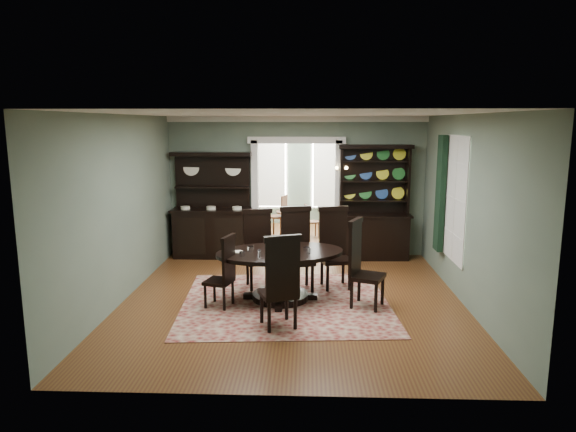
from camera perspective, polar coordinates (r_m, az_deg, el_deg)
name	(u,v)px	position (r m, az deg, el deg)	size (l,w,h in m)	color
room	(292,205)	(8.18, 0.48, 1.26)	(5.51, 6.01, 3.01)	brown
parlor	(299,174)	(13.63, 1.19, 4.66)	(3.51, 3.50, 3.01)	brown
doorway_trim	(296,181)	(11.10, 0.95, 3.88)	(2.08, 0.25, 2.57)	silver
right_window	(448,196)	(9.37, 17.36, 2.10)	(0.15, 1.47, 2.12)	white
wall_sconce	(341,169)	(10.94, 5.93, 5.16)	(0.27, 0.21, 0.21)	#B0822F
rug	(286,302)	(8.41, -0.25, -9.55)	(3.29, 3.02, 0.01)	maroon
dining_table	(280,266)	(8.37, -0.86, -5.58)	(2.33, 2.33, 0.82)	black
centerpiece	(275,247)	(8.33, -1.40, -3.47)	(1.27, 0.81, 0.21)	silver
chair_far_left	(259,246)	(9.06, -3.29, -3.37)	(0.62, 0.60, 1.37)	black
chair_far_mid	(297,246)	(8.91, 0.99, -3.34)	(0.64, 0.62, 1.44)	black
chair_far_right	(334,245)	(9.07, 5.15, -3.21)	(0.62, 0.60, 1.42)	black
chair_end_left	(224,270)	(8.08, -7.10, -5.96)	(0.51, 0.52, 1.16)	black
chair_end_right	(361,261)	(8.12, 8.08, -4.99)	(0.65, 0.67, 1.40)	black
chair_near	(281,280)	(7.14, -0.82, -7.14)	(0.65, 0.63, 1.38)	black
sideboard	(212,221)	(11.15, -8.41, -0.52)	(1.71, 0.61, 2.25)	black
welsh_dresser	(374,218)	(11.04, 9.49, -0.19)	(1.57, 0.62, 2.42)	black
parlor_table	(291,220)	(12.92, 0.28, -0.49)	(0.73, 0.73, 0.67)	#522A17
parlor_chair_left	(280,214)	(13.05, -0.92, 0.19)	(0.49, 0.48, 1.06)	#522A17
parlor_chair_right	(310,220)	(12.92, 2.48, -0.43)	(0.39, 0.38, 0.84)	#522A17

